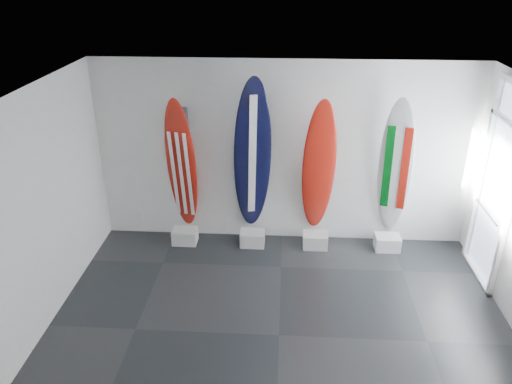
# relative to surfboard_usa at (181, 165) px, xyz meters

# --- Properties ---
(floor) EXTENTS (6.00, 6.00, 0.00)m
(floor) POSITION_rel_surfboard_usa_xyz_m (1.62, -2.28, -1.36)
(floor) COLOR black
(floor) RESTS_ON ground
(ceiling) EXTENTS (6.00, 6.00, 0.00)m
(ceiling) POSITION_rel_surfboard_usa_xyz_m (1.62, -2.28, 1.64)
(ceiling) COLOR white
(ceiling) RESTS_ON wall_back
(wall_back) EXTENTS (6.00, 0.00, 6.00)m
(wall_back) POSITION_rel_surfboard_usa_xyz_m (1.62, 0.22, 0.14)
(wall_back) COLOR silver
(wall_back) RESTS_ON ground
(wall_left) EXTENTS (0.00, 5.00, 5.00)m
(wall_left) POSITION_rel_surfboard_usa_xyz_m (-1.38, -2.28, 0.14)
(wall_left) COLOR silver
(wall_left) RESTS_ON ground
(display_block_usa) EXTENTS (0.40, 0.30, 0.24)m
(display_block_usa) POSITION_rel_surfboard_usa_xyz_m (0.00, -0.10, -1.24)
(display_block_usa) COLOR silver
(display_block_usa) RESTS_ON floor
(surfboard_usa) EXTENTS (0.57, 0.43, 2.25)m
(surfboard_usa) POSITION_rel_surfboard_usa_xyz_m (0.00, 0.00, 0.00)
(surfboard_usa) COLOR #9C190E
(surfboard_usa) RESTS_ON display_block_usa
(display_block_navy) EXTENTS (0.40, 0.30, 0.24)m
(display_block_navy) POSITION_rel_surfboard_usa_xyz_m (1.13, -0.10, -1.24)
(display_block_navy) COLOR silver
(display_block_navy) RESTS_ON floor
(surfboard_navy) EXTENTS (0.67, 0.55, 2.60)m
(surfboard_navy) POSITION_rel_surfboard_usa_xyz_m (1.13, 0.00, 0.18)
(surfboard_navy) COLOR black
(surfboard_navy) RESTS_ON display_block_navy
(display_block_swiss) EXTENTS (0.40, 0.30, 0.24)m
(display_block_swiss) POSITION_rel_surfboard_usa_xyz_m (2.17, -0.10, -1.24)
(display_block_swiss) COLOR silver
(display_block_swiss) RESTS_ON floor
(surfboard_swiss) EXTENTS (0.56, 0.46, 2.28)m
(surfboard_swiss) POSITION_rel_surfboard_usa_xyz_m (2.17, 0.00, 0.02)
(surfboard_swiss) COLOR #9C190E
(surfboard_swiss) RESTS_ON display_block_swiss
(display_block_italy) EXTENTS (0.40, 0.30, 0.24)m
(display_block_italy) POSITION_rel_surfboard_usa_xyz_m (3.34, -0.10, -1.24)
(display_block_italy) COLOR silver
(display_block_italy) RESTS_ON floor
(surfboard_italy) EXTENTS (0.62, 0.53, 2.32)m
(surfboard_italy) POSITION_rel_surfboard_usa_xyz_m (3.34, 0.00, 0.04)
(surfboard_italy) COLOR silver
(surfboard_italy) RESTS_ON display_block_italy
(wall_outlet) EXTENTS (0.09, 0.02, 0.13)m
(wall_outlet) POSITION_rel_surfboard_usa_xyz_m (-0.83, 0.20, -1.01)
(wall_outlet) COLOR silver
(wall_outlet) RESTS_ON wall_back
(glass_door) EXTENTS (0.12, 1.16, 2.85)m
(glass_door) POSITION_rel_surfboard_usa_xyz_m (4.59, -0.73, 0.07)
(glass_door) COLOR white
(glass_door) RESTS_ON floor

